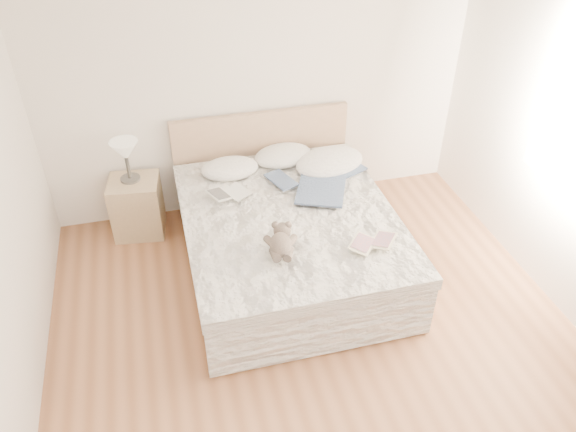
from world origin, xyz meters
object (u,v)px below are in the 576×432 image
at_px(bed, 287,235).
at_px(teddy_bear, 281,251).
at_px(nightstand, 137,207).
at_px(table_lamp, 125,153).
at_px(childrens_book, 373,243).
at_px(photo_book, 228,194).

xyz_separation_m(bed, teddy_bear, (-0.20, -0.59, 0.34)).
bearing_deg(nightstand, table_lamp, 112.58).
distance_m(childrens_book, teddy_bear, 0.71).
bearing_deg(photo_book, bed, -56.82).
height_order(bed, table_lamp, bed).
relative_size(bed, childrens_book, 6.29).
relative_size(table_lamp, childrens_book, 1.15).
relative_size(table_lamp, teddy_bear, 1.25).
xyz_separation_m(childrens_book, teddy_bear, (-0.70, 0.06, 0.02)).
height_order(nightstand, photo_book, photo_book).
xyz_separation_m(table_lamp, photo_book, (0.81, -0.56, -0.21)).
distance_m(nightstand, teddy_bear, 1.78).
distance_m(nightstand, childrens_book, 2.30).
distance_m(bed, nightstand, 1.48).
distance_m(table_lamp, photo_book, 1.00).
distance_m(table_lamp, childrens_book, 2.31).
distance_m(nightstand, photo_book, 1.01).
bearing_deg(table_lamp, nightstand, -67.42).
bearing_deg(childrens_book, photo_book, 175.70).
bearing_deg(childrens_book, teddy_bear, -144.66).
relative_size(table_lamp, photo_book, 1.21).
xyz_separation_m(nightstand, photo_book, (0.79, -0.52, 0.35)).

